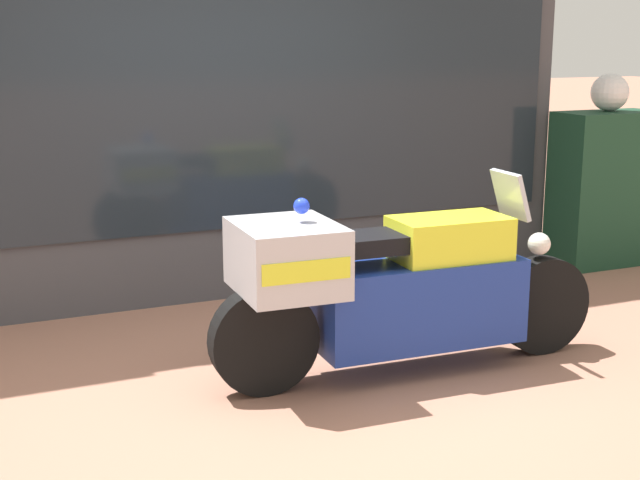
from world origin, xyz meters
The scene contains 6 objects.
ground_plane centered at (0.00, 0.00, 0.00)m, with size 60.00×60.00×0.00m, color #9E6B56.
shop_building centered at (-0.42, 2.00, 1.92)m, with size 5.96×0.55×3.82m.
window_display centered at (0.39, 2.03, 0.46)m, with size 4.58×0.30×1.92m.
paramedic_motorcycle centered at (0.45, -0.05, 0.55)m, with size 2.44×0.66×1.17m.
utility_cabinet centered at (3.41, 1.52, 0.66)m, with size 0.92×0.46×1.32m, color #193D28.
white_helmet centered at (3.42, 1.56, 1.48)m, with size 0.32×0.32×0.32m, color white.
Camera 1 is at (-1.90, -4.42, 1.95)m, focal length 50.00 mm.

